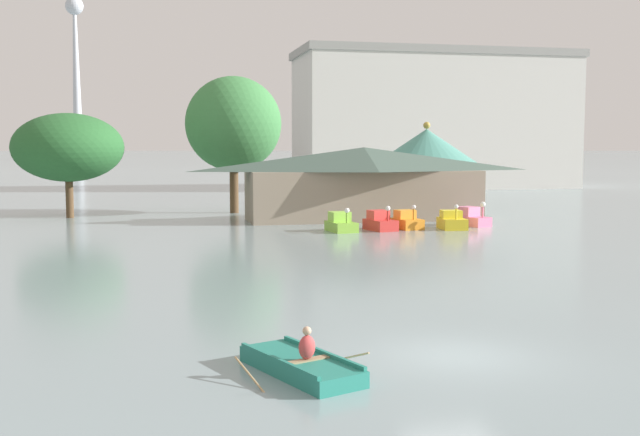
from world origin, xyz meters
The scene contains 13 objects.
ground_plane centered at (0.00, 0.00, 0.00)m, with size 2000.00×2000.00×0.00m, color gray.
rowboat_with_rower centered at (-4.34, -0.71, 0.23)m, with size 3.33×4.00×1.33m.
pedal_boat_lime centered at (4.42, 30.19, 0.51)m, with size 1.78×2.71×1.64m.
pedal_boat_red centered at (7.16, 30.33, 0.54)m, with size 1.95×2.67×1.71m.
pedal_boat_orange centered at (9.18, 30.77, 0.51)m, with size 1.87×2.51×1.70m.
pedal_boat_yellow centered at (12.15, 29.96, 0.52)m, with size 1.85×2.56×1.76m.
pedal_boat_pink centered at (14.36, 31.82, 0.54)m, with size 2.19×3.01×1.77m.
boathouse centered at (8.08, 37.60, 2.91)m, with size 19.08×5.82×5.54m.
green_roof_pavilion centered at (18.88, 53.20, 4.24)m, with size 10.71×10.71×8.03m.
shoreline_tree_tall_left centered at (-14.08, 44.20, 5.52)m, with size 8.57×8.57×8.20m.
shoreline_tree_mid centered at (-0.94, 46.01, 7.48)m, with size 8.04×8.04×11.46m.
background_building_block centered at (30.13, 80.55, 9.21)m, with size 37.66×14.12×18.39m.
distant_broadcast_tower centered at (-37.17, 323.92, 49.83)m, with size 7.48×7.48×114.17m.
Camera 1 is at (-7.91, -18.94, 5.61)m, focal length 43.20 mm.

